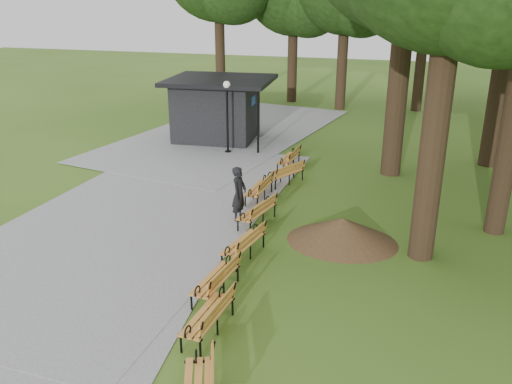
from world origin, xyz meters
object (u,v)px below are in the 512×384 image
(person, at_px, (239,194))
(bench_6, at_px, (285,173))
(lamp_post, at_px, (227,102))
(bench_3, at_px, (243,243))
(bench_5, at_px, (259,188))
(bench_7, at_px, (289,159))
(bench_2, at_px, (215,279))
(kiosk, at_px, (216,109))
(dirt_mound, at_px, (343,230))
(bench_4, at_px, (257,212))
(bench_1, at_px, (208,315))

(person, distance_m, bench_6, 3.93)
(lamp_post, xyz_separation_m, bench_6, (3.56, -3.41, -1.92))
(bench_3, xyz_separation_m, bench_5, (-0.86, 4.39, 0.00))
(bench_3, bearing_deg, bench_7, -165.20)
(person, xyz_separation_m, bench_2, (0.91, -4.53, -0.47))
(kiosk, relative_size, bench_6, 2.61)
(kiosk, distance_m, bench_5, 8.82)
(person, bearing_deg, kiosk, 29.73)
(dirt_mound, height_order, bench_4, bench_4)
(bench_2, bearing_deg, kiosk, -153.73)
(lamp_post, height_order, bench_5, lamp_post)
(person, distance_m, bench_3, 2.66)
(person, relative_size, bench_2, 0.96)
(dirt_mound, bearing_deg, bench_2, -122.82)
(bench_5, bearing_deg, dirt_mound, 54.38)
(kiosk, bearing_deg, dirt_mound, -57.14)
(bench_3, xyz_separation_m, bench_6, (-0.38, 6.30, 0.00))
(bench_1, relative_size, bench_6, 1.00)
(lamp_post, distance_m, bench_4, 8.47)
(kiosk, height_order, bench_7, kiosk)
(kiosk, relative_size, bench_5, 2.61)
(kiosk, distance_m, bench_6, 7.56)
(bench_1, distance_m, bench_3, 3.62)
(person, relative_size, bench_4, 0.96)
(lamp_post, xyz_separation_m, bench_1, (4.31, -13.31, -1.92))
(bench_2, height_order, bench_6, same)
(kiosk, bearing_deg, lamp_post, -62.75)
(bench_5, height_order, bench_7, same)
(kiosk, xyz_separation_m, dirt_mound, (7.81, -10.10, -1.17))
(bench_4, xyz_separation_m, bench_5, (-0.56, 2.08, 0.00))
(person, bearing_deg, bench_3, -154.02)
(dirt_mound, distance_m, bench_4, 2.84)
(bench_4, xyz_separation_m, bench_6, (-0.08, 3.99, 0.00))
(bench_2, bearing_deg, bench_6, -172.04)
(person, relative_size, bench_1, 0.96)
(dirt_mound, bearing_deg, lamp_post, 129.15)
(person, bearing_deg, lamp_post, 27.32)
(dirt_mound, bearing_deg, bench_3, -143.97)
(person, bearing_deg, bench_7, 2.62)
(bench_1, xyz_separation_m, bench_4, (-0.67, 5.90, 0.00))
(person, height_order, bench_3, person)
(lamp_post, xyz_separation_m, bench_5, (3.08, -5.32, -1.92))
(dirt_mound, bearing_deg, bench_4, 170.05)
(bench_2, height_order, bench_4, same)
(bench_6, height_order, bench_7, same)
(kiosk, xyz_separation_m, bench_2, (5.29, -14.01, -1.11))
(lamp_post, relative_size, dirt_mound, 1.19)
(bench_1, bearing_deg, kiosk, -155.60)
(bench_1, bearing_deg, bench_2, -160.87)
(bench_3, distance_m, bench_7, 8.27)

